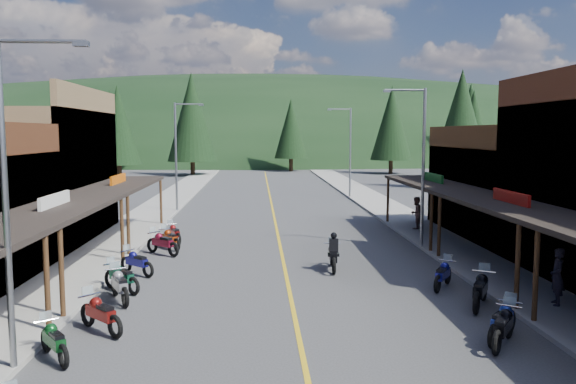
{
  "coord_description": "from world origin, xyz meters",
  "views": [
    {
      "loc": [
        -1.16,
        -19.46,
        5.8
      ],
      "look_at": [
        0.31,
        7.13,
        3.0
      ],
      "focal_mm": 35.0,
      "sensor_mm": 36.0,
      "label": 1
    }
  ],
  "objects": [
    {
      "name": "ground",
      "position": [
        0.0,
        0.0,
        0.0
      ],
      "size": [
        220.0,
        220.0,
        0.0
      ],
      "primitive_type": "plane",
      "color": "#38383A",
      "rests_on": "ground"
    },
    {
      "name": "centerline",
      "position": [
        0.0,
        20.0,
        0.01
      ],
      "size": [
        0.15,
        90.0,
        0.01
      ],
      "primitive_type": "cube",
      "color": "gold",
      "rests_on": "ground"
    },
    {
      "name": "sidewalk_west",
      "position": [
        -8.7,
        20.0,
        0.07
      ],
      "size": [
        3.4,
        94.0,
        0.15
      ],
      "primitive_type": "cube",
      "color": "gray",
      "rests_on": "ground"
    },
    {
      "name": "sidewalk_east",
      "position": [
        8.7,
        20.0,
        0.07
      ],
      "size": [
        3.4,
        94.0,
        0.15
      ],
      "primitive_type": "cube",
      "color": "gray",
      "rests_on": "ground"
    },
    {
      "name": "shop_west_3",
      "position": [
        -13.78,
        11.3,
        3.52
      ],
      "size": [
        10.9,
        10.2,
        8.2
      ],
      "color": "brown",
      "rests_on": "ground"
    },
    {
      "name": "shop_east_3",
      "position": [
        13.75,
        11.3,
        2.53
      ],
      "size": [
        10.9,
        10.2,
        6.2
      ],
      "color": "#4C2D16",
      "rests_on": "ground"
    },
    {
      "name": "streetlight_0",
      "position": [
        -6.95,
        -6.0,
        4.46
      ],
      "size": [
        2.16,
        0.18,
        8.0
      ],
      "color": "gray",
      "rests_on": "ground"
    },
    {
      "name": "streetlight_1",
      "position": [
        -6.95,
        22.0,
        4.46
      ],
      "size": [
        2.16,
        0.18,
        8.0
      ],
      "color": "gray",
      "rests_on": "ground"
    },
    {
      "name": "streetlight_2",
      "position": [
        6.95,
        8.0,
        4.46
      ],
      "size": [
        2.16,
        0.18,
        8.0
      ],
      "color": "gray",
      "rests_on": "ground"
    },
    {
      "name": "streetlight_3",
      "position": [
        6.95,
        30.0,
        4.46
      ],
      "size": [
        2.16,
        0.18,
        8.0
      ],
      "color": "gray",
      "rests_on": "ground"
    },
    {
      "name": "ridge_hill",
      "position": [
        0.0,
        135.0,
        0.0
      ],
      "size": [
        310.0,
        140.0,
        60.0
      ],
      "primitive_type": "ellipsoid",
      "color": "black",
      "rests_on": "ground"
    },
    {
      "name": "pine_1",
      "position": [
        -24.0,
        70.0,
        7.24
      ],
      "size": [
        5.88,
        5.88,
        12.5
      ],
      "color": "black",
      "rests_on": "ground"
    },
    {
      "name": "pine_2",
      "position": [
        -10.0,
        58.0,
        7.99
      ],
      "size": [
        6.72,
        6.72,
        14.0
      ],
      "color": "black",
      "rests_on": "ground"
    },
    {
      "name": "pine_3",
      "position": [
        4.0,
        66.0,
        6.48
      ],
      "size": [
        5.04,
        5.04,
        11.0
      ],
      "color": "black",
      "rests_on": "ground"
    },
    {
      "name": "pine_4",
      "position": [
        18.0,
        60.0,
        7.24
      ],
      "size": [
        5.88,
        5.88,
        12.5
      ],
      "color": "black",
      "rests_on": "ground"
    },
    {
      "name": "pine_5",
      "position": [
        34.0,
        72.0,
        7.99
      ],
      "size": [
        6.72,
        6.72,
        14.0
      ],
      "color": "black",
      "rests_on": "ground"
    },
    {
      "name": "pine_6",
      "position": [
        46.0,
        64.0,
        6.48
      ],
      "size": [
        5.04,
        5.04,
        11.0
      ],
      "color": "black",
      "rests_on": "ground"
    },
    {
      "name": "pine_7",
      "position": [
        -32.0,
        76.0,
        7.24
      ],
      "size": [
        5.88,
        5.88,
        12.5
      ],
      "color": "black",
      "rests_on": "ground"
    },
    {
      "name": "pine_8",
      "position": [
        -22.0,
        40.0,
        5.98
      ],
      "size": [
        4.48,
        4.48,
        10.0
      ],
      "color": "black",
      "rests_on": "ground"
    },
    {
      "name": "pine_9",
      "position": [
        24.0,
        45.0,
        6.38
      ],
      "size": [
        4.93,
        4.93,
        10.8
      ],
      "color": "black",
      "rests_on": "ground"
    },
    {
      "name": "pine_10",
      "position": [
        -18.0,
        50.0,
        6.78
      ],
      "size": [
        5.38,
        5.38,
        11.6
      ],
      "color": "black",
      "rests_on": "ground"
    },
    {
      "name": "pine_11",
      "position": [
        20.0,
        38.0,
        7.19
      ],
      "size": [
        5.82,
        5.82,
        12.4
      ],
      "color": "black",
      "rests_on": "ground"
    },
    {
      "name": "bike_west_5",
      "position": [
        -6.37,
        -5.31,
        0.55
      ],
      "size": [
        1.67,
        1.94,
        1.11
      ],
      "primitive_type": null,
      "rotation": [
        0.0,
        0.0,
        0.64
      ],
      "color": "#0D441A",
      "rests_on": "ground"
    },
    {
      "name": "bike_west_6",
      "position": [
        -5.74,
        -3.34,
        0.61
      ],
      "size": [
        2.03,
        2.03,
        1.23
      ],
      "primitive_type": null,
      "rotation": [
        0.0,
        0.0,
        0.79
      ],
      "color": "maroon",
      "rests_on": "ground"
    },
    {
      "name": "bike_west_7",
      "position": [
        -5.91,
        -0.31,
        0.62
      ],
      "size": [
        1.61,
        2.29,
        1.25
      ],
      "primitive_type": null,
      "rotation": [
        0.0,
        0.0,
        0.45
      ],
      "color": "gray",
      "rests_on": "ground"
    },
    {
      "name": "bike_west_8",
      "position": [
        -6.15,
        0.93,
        0.59
      ],
      "size": [
        1.98,
        1.93,
        1.19
      ],
      "primitive_type": null,
      "rotation": [
        0.0,
        0.0,
        0.81
      ],
      "color": "#0E4730",
      "rests_on": "ground"
    },
    {
      "name": "bike_west_9",
      "position": [
        -6.11,
        3.37,
        0.58
      ],
      "size": [
        1.97,
        1.85,
        1.16
      ],
      "primitive_type": null,
      "rotation": [
        0.0,
        0.0,
        0.85
      ],
      "color": "navy",
      "rests_on": "ground"
    },
    {
      "name": "bike_west_10",
      "position": [
        -5.69,
        7.18,
        0.63
      ],
      "size": [
        2.13,
        2.0,
        1.25
      ],
      "primitive_type": null,
      "rotation": [
        0.0,
        0.0,
        0.85
      ],
      "color": "maroon",
      "rests_on": "ground"
    },
    {
      "name": "bike_west_11",
      "position": [
        -5.56,
        8.54,
        0.58
      ],
      "size": [
        1.71,
        2.03,
        1.15
      ],
      "primitive_type": null,
      "rotation": [
        0.0,
        0.0,
        0.62
      ],
      "color": "#992F0A",
      "rests_on": "ground"
    },
    {
      "name": "bike_west_12",
      "position": [
        -5.57,
        10.14,
        0.56
      ],
      "size": [
        1.46,
        2.06,
        1.13
      ],
      "primitive_type": null,
      "rotation": [
        0.0,
        0.0,
        0.46
      ],
      "color": "maroon",
      "rests_on": "ground"
    },
    {
      "name": "bike_east_5",
      "position": [
        5.51,
        -5.03,
        0.6
      ],
      "size": [
        1.8,
        2.1,
        1.19
      ],
      "primitive_type": null,
      "rotation": [
        0.0,
        0.0,
        -0.63
      ],
      "color": "black",
      "rests_on": "ground"
    },
    {
      "name": "bike_east_6",
      "position": [
        5.67,
        -4.61,
        0.6
      ],
      "size": [
        1.91,
        2.04,
        1.2
      ],
      "primitive_type": null,
      "rotation": [
        0.0,
        0.0,
        -0.72
      ],
      "color": "navy",
      "rests_on": "ground"
    },
    {
      "name": "bike_east_7",
      "position": [
        6.25,
        -1.62,
        0.66
      ],
      "size": [
        1.83,
        2.38,
        1.32
      ],
      "primitive_type": null,
      "rotation": [
        0.0,
        0.0,
        -0.53
      ],
      "color": "black",
      "rests_on": "ground"
    },
    {
      "name": "bike_east_8",
      "position": [
        5.76,
        0.71,
        0.58
      ],
      "size": [
        1.68,
        2.06,
        1.16
      ],
      "primitive_type": null,
      "rotation": [
        0.0,
        0.0,
        -0.58
      ],
      "color": "navy",
      "rests_on": "ground"
    },
    {
      "name": "rider_on_bike",
      "position": [
        2.03,
        3.75,
        0.67
      ],
      "size": [
        0.91,
        2.26,
        1.68
      ],
      "rotation": [
        0.0,
        0.0,
        -0.08
      ],
      "color": "black",
      "rests_on": "ground"
    },
    {
      "name": "pedestrian_east_a",
      "position": [
        8.7,
        -1.91,
        1.1
      ],
      "size": [
        0.6,
        0.78,
        1.91
      ],
      "primitive_type": "imported",
      "rotation": [
        0.0,
        0.0,
        -1.8
      ],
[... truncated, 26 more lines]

